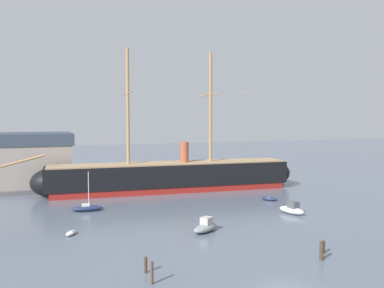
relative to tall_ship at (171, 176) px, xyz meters
name	(u,v)px	position (x,y,z in m)	size (l,w,h in m)	color
tall_ship	(171,176)	(0.00, 0.00, 0.00)	(59.42, 12.93, 28.57)	maroon
motorboat_near_centre	(205,227)	(-5.11, -31.17, -2.39)	(4.89, 4.15, 1.93)	gray
dinghy_mid_left	(71,233)	(-21.98, -26.46, -2.80)	(1.91, 2.40, 0.52)	silver
motorboat_mid_right	(292,209)	(11.63, -26.30, -2.36)	(3.07, 5.08, 1.99)	silver
sailboat_alongside_bow	(87,208)	(-18.34, -13.17, -2.52)	(5.06, 1.90, 6.45)	#1E284C
dinghy_alongside_stern	(269,199)	(13.78, -15.87, -2.72)	(2.83, 2.96, 0.68)	#1E284C
dinghy_far_right	(280,182)	(26.56, 0.69, -2.79)	(2.36, 1.24, 0.53)	orange
sailboat_distant_centre	(141,181)	(-3.18, 12.07, -2.61)	(3.07, 4.19, 5.35)	#236670
mooring_piling_nearest	(152,273)	(-16.43, -45.79, -2.01)	(0.30, 0.30, 2.11)	#4C3D2D
mooring_piling_left_pair	(146,265)	(-16.25, -42.82, -2.28)	(0.32, 0.32, 1.57)	#423323
mooring_piling_right_pair	(323,247)	(3.83, -44.07, -2.36)	(0.38, 0.38, 1.42)	#382B1E
mooring_piling_midwater	(321,251)	(2.23, -45.83, -2.07)	(0.42, 0.42, 2.00)	#423323
seagull_in_flight	(247,93)	(0.88, -31.33, 15.46)	(1.01, 0.70, 0.13)	silver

